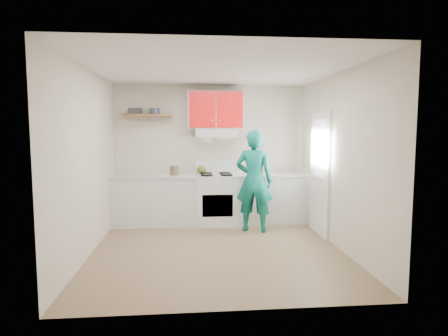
{
  "coord_description": "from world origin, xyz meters",
  "views": [
    {
      "loc": [
        -0.4,
        -5.42,
        1.76
      ],
      "look_at": [
        0.15,
        0.55,
        1.15
      ],
      "focal_mm": 30.54,
      "sensor_mm": 36.0,
      "label": 1
    }
  ],
  "objects": [
    {
      "name": "cutting_board",
      "position": [
        0.89,
        1.55,
        0.91
      ],
      "size": [
        0.33,
        0.26,
        0.02
      ],
      "primitive_type": "cube",
      "rotation": [
        0.0,
        0.0,
        -0.09
      ],
      "color": "olive",
      "rests_on": "counter_right"
    },
    {
      "name": "stove",
      "position": [
        0.1,
        1.57,
        0.46
      ],
      "size": [
        0.76,
        0.65,
        0.92
      ],
      "primitive_type": "cube",
      "color": "white",
      "rests_on": "floor"
    },
    {
      "name": "door_glass",
      "position": [
        1.75,
        0.7,
        1.45
      ],
      "size": [
        0.01,
        0.55,
        0.95
      ],
      "primitive_type": "cube",
      "color": "white",
      "rests_on": "door"
    },
    {
      "name": "front_wall",
      "position": [
        0.0,
        -1.9,
        1.3
      ],
      "size": [
        3.6,
        0.04,
        2.6
      ],
      "primitive_type": "cube",
      "color": "beige",
      "rests_on": "floor"
    },
    {
      "name": "counter_right",
      "position": [
        1.14,
        1.6,
        0.45
      ],
      "size": [
        1.32,
        0.6,
        0.9
      ],
      "primitive_type": "cube",
      "color": "silver",
      "rests_on": "floor"
    },
    {
      "name": "ceiling",
      "position": [
        0.0,
        0.0,
        2.6
      ],
      "size": [
        3.6,
        3.8,
        0.04
      ],
      "primitive_type": "cube",
      "color": "white",
      "rests_on": "floor"
    },
    {
      "name": "counter_left",
      "position": [
        -1.04,
        1.6,
        0.45
      ],
      "size": [
        1.52,
        0.6,
        0.9
      ],
      "primitive_type": "cube",
      "color": "silver",
      "rests_on": "floor"
    },
    {
      "name": "floor",
      "position": [
        0.0,
        0.0,
        0.0
      ],
      "size": [
        3.8,
        3.8,
        0.0
      ],
      "primitive_type": "plane",
      "color": "brown",
      "rests_on": "ground"
    },
    {
      "name": "silicone_mat",
      "position": [
        1.39,
        1.52,
        0.9
      ],
      "size": [
        0.3,
        0.25,
        0.01
      ],
      "primitive_type": "cube",
      "rotation": [
        0.0,
        0.0,
        -0.02
      ],
      "color": "red",
      "rests_on": "counter_right"
    },
    {
      "name": "range_hood",
      "position": [
        0.1,
        1.68,
        1.7
      ],
      "size": [
        0.76,
        0.44,
        0.15
      ],
      "primitive_type": "cube",
      "color": "silver",
      "rests_on": "back_wall"
    },
    {
      "name": "shelf",
      "position": [
        -1.15,
        1.75,
        2.02
      ],
      "size": [
        0.9,
        0.3,
        0.04
      ],
      "primitive_type": "cube",
      "color": "brown",
      "rests_on": "back_wall"
    },
    {
      "name": "left_wall",
      "position": [
        -1.8,
        0.0,
        1.3
      ],
      "size": [
        0.04,
        3.8,
        2.6
      ],
      "primitive_type": "cube",
      "color": "beige",
      "rests_on": "floor"
    },
    {
      "name": "back_wall",
      "position": [
        0.0,
        1.9,
        1.3
      ],
      "size": [
        3.6,
        0.04,
        2.6
      ],
      "primitive_type": "cube",
      "color": "beige",
      "rests_on": "floor"
    },
    {
      "name": "tin",
      "position": [
        -1.02,
        1.72,
        2.09
      ],
      "size": [
        0.2,
        0.2,
        0.11
      ],
      "primitive_type": "cylinder",
      "rotation": [
        0.0,
        0.0,
        -0.11
      ],
      "color": "#333D4C",
      "rests_on": "shelf"
    },
    {
      "name": "kettle",
      "position": [
        -0.17,
        1.8,
        1.0
      ],
      "size": [
        0.2,
        0.2,
        0.15
      ],
      "primitive_type": "ellipsoid",
      "rotation": [
        0.0,
        0.0,
        -0.16
      ],
      "color": "#567621",
      "rests_on": "stove"
    },
    {
      "name": "person",
      "position": [
        0.71,
        0.98,
        0.88
      ],
      "size": [
        0.74,
        0.61,
        1.76
      ],
      "primitive_type": "imported",
      "rotation": [
        0.0,
        0.0,
        2.81
      ],
      "color": "#0B6A5B",
      "rests_on": "floor"
    },
    {
      "name": "upper_cabinets",
      "position": [
        0.1,
        1.73,
        2.12
      ],
      "size": [
        1.02,
        0.33,
        0.7
      ],
      "primitive_type": "cube",
      "color": "red",
      "rests_on": "back_wall"
    },
    {
      "name": "door",
      "position": [
        1.78,
        0.7,
        1.02
      ],
      "size": [
        0.05,
        0.85,
        2.05
      ],
      "primitive_type": "cube",
      "color": "white",
      "rests_on": "floor"
    },
    {
      "name": "books",
      "position": [
        -1.38,
        1.78,
        2.09
      ],
      "size": [
        0.25,
        0.21,
        0.11
      ],
      "primitive_type": "cube",
      "rotation": [
        0.0,
        0.0,
        -0.26
      ],
      "color": "#443B43",
      "rests_on": "shelf"
    },
    {
      "name": "crock",
      "position": [
        -0.68,
        1.6,
        0.99
      ],
      "size": [
        0.16,
        0.16,
        0.19
      ],
      "primitive_type": "cylinder",
      "rotation": [
        0.0,
        0.0,
        -0.03
      ],
      "color": "#4E3B22",
      "rests_on": "counter_left"
    },
    {
      "name": "right_wall",
      "position": [
        1.8,
        0.0,
        1.3
      ],
      "size": [
        0.04,
        3.8,
        2.6
      ],
      "primitive_type": "cube",
      "color": "beige",
      "rests_on": "floor"
    }
  ]
}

